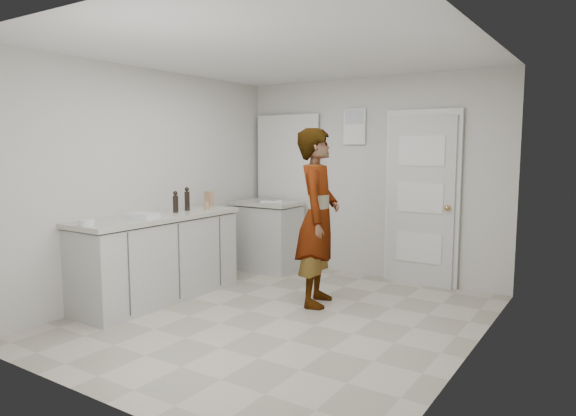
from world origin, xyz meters
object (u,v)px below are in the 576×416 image
Objects in this scene: person at (318,217)px; oil_cruet_b at (187,199)px; spice_jar at (207,206)px; egg_bowl at (87,223)px; baking_dish at (142,216)px; oil_cruet_a at (176,202)px; cake_mix_box at (209,199)px.

person is 1.55m from oil_cruet_b.
spice_jar reaches higher than egg_bowl.
oil_cruet_b is 0.80× the size of baking_dish.
person is 6.85× the size of oil_cruet_b.
egg_bowl is at bearing -93.37° from spice_jar.
person is 1.59m from oil_cruet_a.
baking_dish is 0.61m from egg_bowl.
egg_bowl is (-0.04, -0.61, 0.00)m from baking_dish.
egg_bowl is at bearing 120.54° from person.
spice_jar reaches higher than baking_dish.
spice_jar is (-1.37, -0.18, 0.05)m from person.
oil_cruet_b is (0.09, -0.46, 0.04)m from cake_mix_box.
oil_cruet_a is at bearing -71.34° from cake_mix_box.
cake_mix_box is 0.36m from spice_jar.
spice_jar is at bearing 78.87° from person.
oil_cruet_b is at bearing -69.83° from cake_mix_box.
oil_cruet_a is 1.70× the size of egg_bowl.
cake_mix_box is at bearing 99.19° from oil_cruet_a.
oil_cruet_b reaches higher than cake_mix_box.
oil_cruet_a is at bearing 91.28° from egg_bowl.
oil_cruet_b is at bearing -127.44° from spice_jar.
oil_cruet_b reaches higher than oil_cruet_a.
egg_bowl is (-0.09, -1.52, -0.02)m from spice_jar.
baking_dish is at bearing -83.58° from oil_cruet_b.
oil_cruet_a is 0.54m from baking_dish.
oil_cruet_a reaches higher than baking_dish.
spice_jar is 0.62× the size of egg_bowl.
egg_bowl is at bearing -88.72° from oil_cruet_a.
spice_jar is 0.91m from baking_dish.
oil_cruet_b is (-0.02, 0.20, 0.01)m from oil_cruet_a.
baking_dish is at bearing -83.29° from oil_cruet_a.
spice_jar is at bearing 86.63° from egg_bowl.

